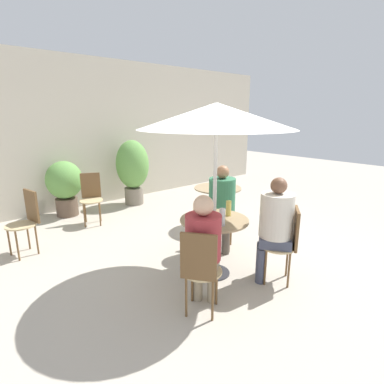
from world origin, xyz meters
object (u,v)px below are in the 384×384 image
(cafe_table_near, at_px, (214,231))
(cafe_table_far, at_px, (218,196))
(bistro_chair_2, at_px, (223,211))
(beer_glass_0, at_px, (229,208))
(potted_plant_1, at_px, (133,168))
(beer_glass_1, at_px, (196,211))
(umbrella, at_px, (216,116))
(bistro_chair_3, at_px, (27,217))
(bistro_chair_4, at_px, (91,194))
(seated_person_2, at_px, (222,202))
(bistro_chair_0, at_px, (200,266))
(potted_plant_0, at_px, (65,184))
(beer_glass_2, at_px, (222,217))
(seated_person_0, at_px, (203,243))
(bistro_chair_1, at_px, (287,239))
(seated_person_1, at_px, (275,222))

(cafe_table_near, distance_m, cafe_table_far, 1.57)
(bistro_chair_2, xyz_separation_m, beer_glass_0, (-0.45, -0.51, 0.26))
(bistro_chair_2, bearing_deg, potted_plant_1, 141.62)
(beer_glass_1, distance_m, umbrella, 1.10)
(cafe_table_far, relative_size, bistro_chair_3, 0.89)
(bistro_chair_4, height_order, beer_glass_1, bistro_chair_4)
(seated_person_2, bearing_deg, bistro_chair_0, -90.00)
(cafe_table_far, height_order, bistro_chair_4, bistro_chair_4)
(bistro_chair_0, xyz_separation_m, potted_plant_0, (0.07, 3.87, 0.09))
(cafe_table_far, height_order, umbrella, umbrella)
(beer_glass_0, distance_m, umbrella, 1.10)
(beer_glass_2, height_order, umbrella, umbrella)
(beer_glass_2, bearing_deg, bistro_chair_3, 122.59)
(cafe_table_near, relative_size, potted_plant_0, 0.77)
(cafe_table_near, height_order, umbrella, umbrella)
(bistro_chair_2, bearing_deg, beer_glass_1, -104.50)
(beer_glass_1, distance_m, potted_plant_1, 3.18)
(cafe_table_near, bearing_deg, bistro_chair_0, -143.65)
(cafe_table_far, distance_m, seated_person_0, 2.25)
(cafe_table_near, relative_size, beer_glass_2, 4.09)
(bistro_chair_0, bearing_deg, umbrella, -90.00)
(seated_person_2, height_order, beer_glass_2, seated_person_2)
(beer_glass_0, height_order, potted_plant_0, potted_plant_0)
(cafe_table_near, distance_m, bistro_chair_3, 2.59)
(bistro_chair_0, xyz_separation_m, bistro_chair_4, (0.28, 3.17, 0.00))
(beer_glass_2, bearing_deg, seated_person_0, -156.78)
(seated_person_2, xyz_separation_m, beer_glass_2, (-0.63, -0.61, 0.08))
(bistro_chair_3, height_order, umbrella, umbrella)
(beer_glass_0, bearing_deg, bistro_chair_0, -152.01)
(bistro_chair_1, height_order, bistro_chair_2, same)
(seated_person_1, height_order, umbrella, umbrella)
(potted_plant_0, relative_size, potted_plant_1, 0.77)
(bistro_chair_3, relative_size, beer_glass_1, 4.90)
(bistro_chair_0, bearing_deg, bistro_chair_1, -135.00)
(cafe_table_near, xyz_separation_m, potted_plant_0, (-0.60, 3.38, 0.07))
(bistro_chair_3, xyz_separation_m, beer_glass_1, (1.40, -1.92, 0.26))
(bistro_chair_2, height_order, beer_glass_1, bistro_chair_2)
(beer_glass_1, relative_size, beer_glass_2, 0.92)
(seated_person_1, distance_m, beer_glass_0, 0.57)
(cafe_table_near, xyz_separation_m, beer_glass_1, (-0.15, 0.17, 0.24))
(cafe_table_near, relative_size, bistro_chair_0, 0.91)
(bistro_chair_3, bearing_deg, seated_person_2, 39.73)
(bistro_chair_0, height_order, bistro_chair_1, same)
(beer_glass_2, xyz_separation_m, potted_plant_1, (0.85, 3.41, -0.01))
(potted_plant_0, bearing_deg, bistro_chair_2, -66.30)
(umbrella, bearing_deg, beer_glass_2, -112.08)
(bistro_chair_0, bearing_deg, beer_glass_2, -100.20)
(bistro_chair_2, distance_m, beer_glass_1, 0.92)
(seated_person_2, xyz_separation_m, beer_glass_1, (-0.70, -0.24, 0.07))
(beer_glass_0, bearing_deg, seated_person_1, -70.75)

